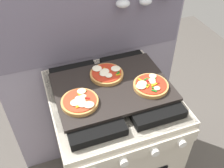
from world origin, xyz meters
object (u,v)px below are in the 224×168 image
at_px(pizza_left, 80,101).
at_px(pizza_right, 150,85).
at_px(stove, 112,144).
at_px(baking_tray, 112,87).
at_px(pizza_center, 106,74).

xyz_separation_m(pizza_left, pizza_right, (0.33, -0.01, -0.00)).
xyz_separation_m(stove, pizza_right, (0.16, -0.07, 0.48)).
relative_size(stove, baking_tray, 1.67).
relative_size(pizza_left, pizza_center, 1.00).
bearing_deg(pizza_right, pizza_left, 178.72).
relative_size(pizza_right, pizza_center, 1.00).
relative_size(baking_tray, pizza_left, 3.29).
bearing_deg(baking_tray, pizza_right, -23.37).
xyz_separation_m(baking_tray, pizza_center, (-0.00, 0.08, 0.02)).
bearing_deg(pizza_center, stove, -88.05).
bearing_deg(stove, pizza_center, 91.95).
xyz_separation_m(stove, pizza_left, (-0.17, -0.06, 0.48)).
height_order(pizza_left, pizza_center, same).
relative_size(baking_tray, pizza_center, 3.29).
distance_m(stove, pizza_center, 0.49).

